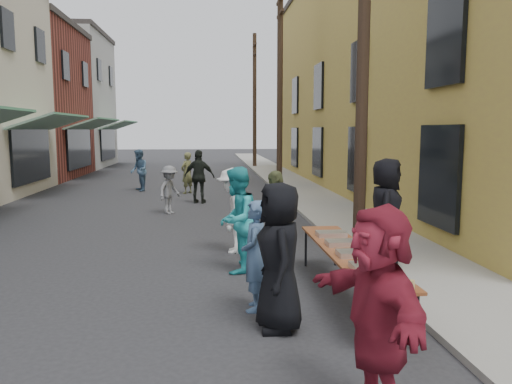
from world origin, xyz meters
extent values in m
plane|color=#28282B|center=(0.00, 0.00, 0.00)|extent=(120.00, 120.00, 0.00)
cube|color=gray|center=(5.00, 15.00, 0.05)|extent=(2.20, 60.00, 0.10)
cube|color=gray|center=(-10.00, 29.00, 4.50)|extent=(8.00, 8.00, 9.00)
cube|color=gold|center=(11.10, 14.00, 5.00)|extent=(10.00, 28.00, 10.00)
cylinder|color=#2D2116|center=(4.30, 3.00, 4.50)|extent=(0.26, 0.26, 9.00)
cylinder|color=#2D2116|center=(4.30, 15.00, 4.50)|extent=(0.26, 0.26, 9.00)
cylinder|color=#2D2116|center=(4.30, 27.00, 4.50)|extent=(0.26, 0.26, 9.00)
cube|color=brown|center=(3.22, 0.02, 0.73)|extent=(0.70, 4.00, 0.04)
cylinder|color=black|center=(2.93, -1.86, 0.35)|extent=(0.04, 0.04, 0.71)
cylinder|color=black|center=(3.51, -1.86, 0.35)|extent=(0.04, 0.04, 0.71)
cylinder|color=black|center=(2.93, 1.90, 0.35)|extent=(0.04, 0.04, 0.71)
cylinder|color=black|center=(3.51, 1.90, 0.35)|extent=(0.04, 0.04, 0.71)
cube|color=maroon|center=(3.22, -1.63, 0.79)|extent=(0.50, 0.33, 0.08)
cube|color=#B2B2B7|center=(3.22, -0.98, 0.79)|extent=(0.50, 0.33, 0.08)
cube|color=tan|center=(3.22, -0.28, 0.79)|extent=(0.50, 0.33, 0.08)
cube|color=#B2B2B7|center=(3.22, 0.42, 0.79)|extent=(0.50, 0.33, 0.08)
cube|color=tan|center=(3.22, 1.12, 0.79)|extent=(0.50, 0.33, 0.08)
cylinder|color=#A57F26|center=(3.00, -1.93, 0.79)|extent=(0.07, 0.07, 0.08)
cylinder|color=#A57F26|center=(3.00, -1.83, 0.79)|extent=(0.07, 0.07, 0.08)
cylinder|color=#A57F26|center=(3.00, -1.73, 0.79)|extent=(0.07, 0.07, 0.08)
cylinder|color=tan|center=(3.42, -1.88, 0.81)|extent=(0.08, 0.08, 0.12)
imported|color=black|center=(1.99, -1.05, 0.97)|extent=(0.65, 0.97, 1.94)
imported|color=#48668C|center=(1.74, -0.30, 0.80)|extent=(0.47, 0.64, 1.60)
imported|color=#2BADB3|center=(1.60, 1.67, 0.97)|extent=(1.02, 1.14, 1.93)
imported|color=white|center=(1.60, 3.12, 0.90)|extent=(0.79, 1.23, 1.80)
imported|color=#5D663B|center=(2.38, 2.18, 0.91)|extent=(0.69, 1.14, 1.82)
imported|color=maroon|center=(2.59, -3.10, 0.98)|extent=(0.88, 1.89, 1.96)
imported|color=black|center=(4.35, 1.54, 1.09)|extent=(0.94, 1.13, 1.98)
imported|color=slate|center=(-0.11, 8.23, 0.75)|extent=(0.97, 1.11, 1.49)
imported|color=black|center=(0.78, 10.38, 0.94)|extent=(1.19, 0.73, 1.89)
imported|color=#64663B|center=(0.23, 13.17, 0.84)|extent=(0.70, 0.73, 1.68)
imported|color=#496B8E|center=(-1.82, 14.17, 0.89)|extent=(0.91, 1.03, 1.78)
camera|label=1|loc=(1.09, -7.26, 2.60)|focal=35.00mm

